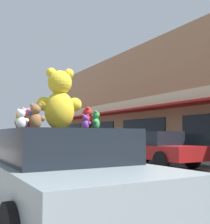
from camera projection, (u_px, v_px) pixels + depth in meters
The scene contains 15 objects.
ground_plane at pixel (176, 193), 6.29m from camera, with size 260.00×260.00×0.00m, color #514F4C.
storefront_row at pixel (210, 104), 22.92m from camera, with size 15.46×29.91×7.70m.
plush_art_car at pixel (54, 172), 4.11m from camera, with size 1.93×4.43×1.38m.
teddy_bear_giant at pixel (60, 100), 4.40m from camera, with size 0.74×0.51×0.97m.
teddy_bear_pink at pixel (25, 119), 3.91m from camera, with size 0.23×0.17×0.30m.
teddy_bear_orange at pixel (19, 121), 3.74m from camera, with size 0.16×0.14×0.22m.
teddy_bear_red at pixel (87, 119), 4.23m from camera, with size 0.20×0.26×0.35m.
teddy_bear_black at pixel (30, 123), 5.04m from camera, with size 0.17×0.19×0.27m.
teddy_bear_white at pixel (21, 119), 3.62m from camera, with size 0.20×0.15×0.26m.
teddy_bear_purple at pixel (86, 122), 4.08m from camera, with size 0.15×0.15×0.22m.
teddy_bear_green at pixel (96, 120), 4.17m from camera, with size 0.17×0.21×0.28m.
teddy_bear_blue at pixel (29, 120), 4.51m from camera, with size 0.23×0.20×0.32m.
teddy_bear_brown at pixel (36, 117), 3.87m from camera, with size 0.27×0.20×0.36m.
parked_car_far_center at pixel (151, 148), 11.79m from camera, with size 1.80×4.76×1.44m.
parked_car_far_right at pixel (85, 144), 17.14m from camera, with size 1.83×4.06×1.38m.
Camera 1 is at (-4.63, -4.71, 1.30)m, focal length 45.00 mm.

